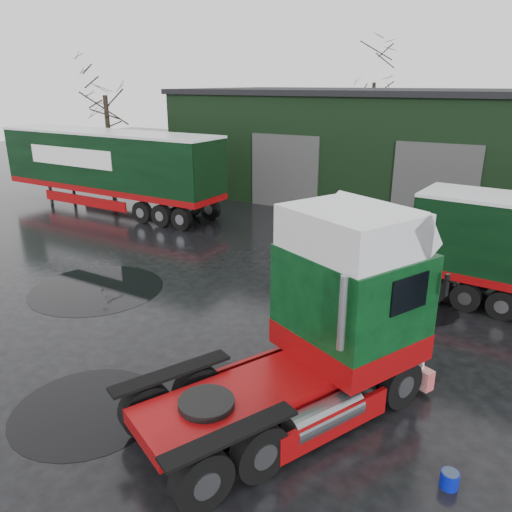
{
  "coord_description": "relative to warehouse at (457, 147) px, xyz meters",
  "views": [
    {
      "loc": [
        5.95,
        -10.92,
        6.7
      ],
      "look_at": [
        -0.96,
        1.59,
        1.7
      ],
      "focal_mm": 35.0,
      "sensor_mm": 36.0,
      "label": 1
    }
  ],
  "objects": [
    {
      "name": "puddle_4",
      "position": [
        -1.28,
        -23.1,
        -3.15
      ],
      "size": [
        3.27,
        3.27,
        0.01
      ],
      "primitive_type": "cylinder",
      "color": "black",
      "rests_on": "ground"
    },
    {
      "name": "tree_back_a",
      "position": [
        -8.0,
        10.0,
        1.59
      ],
      "size": [
        4.4,
        4.4,
        9.5
      ],
      "primitive_type": null,
      "color": "black",
      "rests_on": "ground"
    },
    {
      "name": "puddle_1",
      "position": [
        1.64,
        -16.13,
        -3.15
      ],
      "size": [
        2.25,
        2.25,
        0.01
      ],
      "primitive_type": "cylinder",
      "color": "black",
      "rests_on": "ground"
    },
    {
      "name": "ground",
      "position": [
        -2.0,
        -20.0,
        -3.16
      ],
      "size": [
        100.0,
        100.0,
        0.0
      ],
      "primitive_type": "plane",
      "color": "black"
    },
    {
      "name": "puddle_0",
      "position": [
        -3.62,
        -24.75,
        -3.15
      ],
      "size": [
        3.23,
        3.23,
        0.01
      ],
      "primitive_type": "cylinder",
      "color": "black",
      "rests_on": "ground"
    },
    {
      "name": "hero_tractor",
      "position": [
        0.1,
        -23.0,
        -0.99
      ],
      "size": [
        5.74,
        7.55,
        4.33
      ],
      "primitive_type": null,
      "rotation": [
        0.0,
        0.0,
        -0.46
      ],
      "color": "black",
      "rests_on": "ground"
    },
    {
      "name": "wash_bucket",
      "position": [
        3.56,
        -23.24,
        -3.01
      ],
      "size": [
        0.33,
        0.33,
        0.3
      ],
      "primitive_type": "cylinder",
      "rotation": [
        0.0,
        0.0,
        -0.02
      ],
      "color": "#0713A3",
      "rests_on": "ground"
    },
    {
      "name": "warehouse",
      "position": [
        0.0,
        0.0,
        0.0
      ],
      "size": [
        32.4,
        12.4,
        6.3
      ],
      "color": "black",
      "rests_on": "ground"
    },
    {
      "name": "puddle_2",
      "position": [
        -8.44,
        -19.79,
        -3.15
      ],
      "size": [
        4.49,
        4.49,
        0.01
      ],
      "primitive_type": "cylinder",
      "color": "black",
      "rests_on": "ground"
    },
    {
      "name": "trailer_left",
      "position": [
        -16.03,
        -11.2,
        -1.01
      ],
      "size": [
        13.95,
        3.39,
        4.3
      ],
      "primitive_type": null,
      "rotation": [
        0.0,
        0.0,
        1.53
      ],
      "color": "silver",
      "rests_on": "ground"
    },
    {
      "name": "tree_left",
      "position": [
        -19.0,
        -8.0,
        1.09
      ],
      "size": [
        4.4,
        4.4,
        8.5
      ],
      "primitive_type": null,
      "color": "black",
      "rests_on": "ground"
    }
  ]
}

